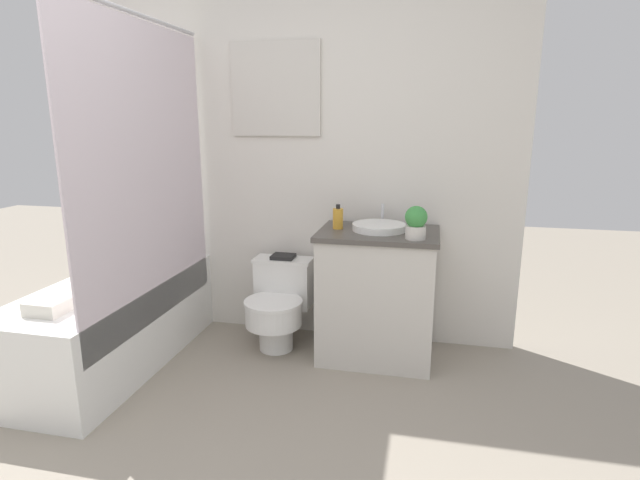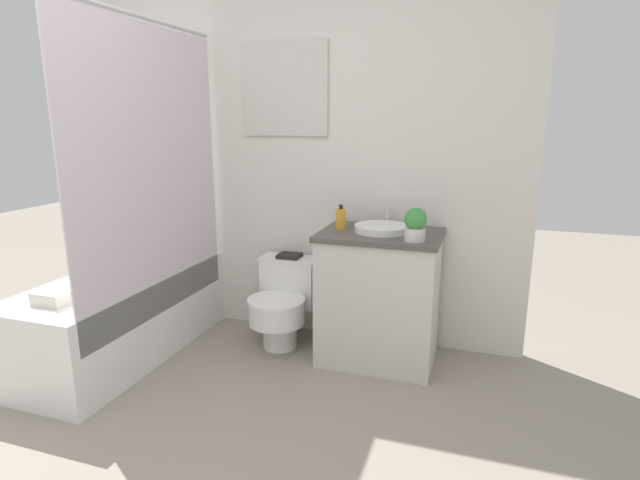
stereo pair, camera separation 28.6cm
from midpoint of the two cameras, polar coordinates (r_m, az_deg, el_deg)
name	(u,v)px [view 1 (the left image)]	position (r m, az deg, el deg)	size (l,w,h in m)	color
wall_back	(273,148)	(3.37, -7.82, 10.32)	(3.20, 0.07, 2.50)	silver
shower_area	(115,316)	(3.30, -24.79, -7.89)	(0.62, 1.43, 1.98)	white
toilet	(278,303)	(3.27, -7.31, -7.22)	(0.38, 0.50, 0.56)	white
vanity	(377,295)	(3.07, 3.86, -6.29)	(0.71, 0.52, 0.80)	beige
sink	(379,227)	(2.97, 4.06, 1.48)	(0.32, 0.36, 0.13)	white
soap_bottle	(338,218)	(3.00, -0.66, 2.47)	(0.06, 0.06, 0.15)	gold
potted_plant	(416,222)	(2.76, 8.02, 2.00)	(0.12, 0.12, 0.18)	beige
book_on_tank	(283,257)	(3.29, -6.72, -1.93)	(0.15, 0.13, 0.02)	black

